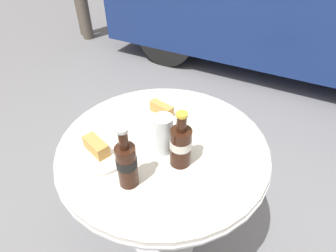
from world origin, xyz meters
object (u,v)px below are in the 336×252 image
Objects in this scene: drinking_glass at (163,135)px; lunch_plate_far at (162,113)px; cola_bottle_right at (181,145)px; cola_bottle_left at (126,163)px; bistro_table at (163,166)px; lunch_plate_near at (98,150)px; parked_car at (302,3)px.

lunch_plate_far is at bearing 121.40° from drinking_glass.
cola_bottle_right is 0.09m from drinking_glass.
cola_bottle_left is 0.19m from cola_bottle_right.
lunch_plate_far is (-0.09, 0.14, 0.15)m from bistro_table.
cola_bottle_left is 0.38m from lunch_plate_far.
parked_car is (0.36, 2.85, -0.08)m from lunch_plate_near.
drinking_glass is 0.24m from lunch_plate_near.
cola_bottle_left reaches higher than lunch_plate_near.
parked_car is at bearing 88.28° from cola_bottle_right.
bistro_table is at bearing 121.98° from drinking_glass.
lunch_plate_near reaches higher than lunch_plate_far.
cola_bottle_left is 1.06× the size of cola_bottle_right.
bistro_table is at bearing 43.03° from lunch_plate_near.
parked_car reaches higher than cola_bottle_right.
lunch_plate_near is 0.32m from lunch_plate_far.
cola_bottle_right is at bearing -19.00° from drinking_glass.
lunch_plate_near is (-0.17, 0.06, -0.07)m from cola_bottle_left.
drinking_glass is at bearing -58.60° from lunch_plate_far.
bistro_table is 3.80× the size of cola_bottle_right.
bistro_table is 2.69m from parked_car.
lunch_plate_far is (0.09, 0.31, -0.00)m from lunch_plate_near.
lunch_plate_far is (-0.19, 0.20, -0.07)m from cola_bottle_right.
lunch_plate_far is at bearing 121.26° from bistro_table.
lunch_plate_far is 2.56m from parked_car.
drinking_glass is 0.68× the size of lunch_plate_far.
drinking_glass is 2.72m from parked_car.
bistro_table is at bearing -58.74° from lunch_plate_far.
cola_bottle_left is at bearing -90.76° from bistro_table.
cola_bottle_left reaches higher than cola_bottle_right.
lunch_plate_near is at bearing -160.06° from cola_bottle_right.
lunch_plate_far reaches higher than bistro_table.
cola_bottle_left is 0.05× the size of parked_car.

